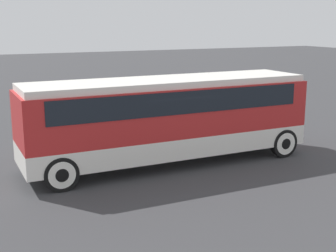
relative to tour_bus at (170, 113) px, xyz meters
name	(u,v)px	position (x,y,z in m)	size (l,w,h in m)	color
ground_plane	(168,163)	(-0.10, 0.00, -1.80)	(120.00, 120.00, 0.00)	#38383A
tour_bus	(170,113)	(0.00, 0.00, 0.00)	(10.05, 2.54, 2.99)	silver
parked_car_near	(162,112)	(2.23, 5.49, -1.12)	(4.14, 1.94, 1.35)	#BCBCC1
parked_car_mid	(88,121)	(-1.54, 4.92, -1.11)	(4.10, 1.89, 1.37)	silver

